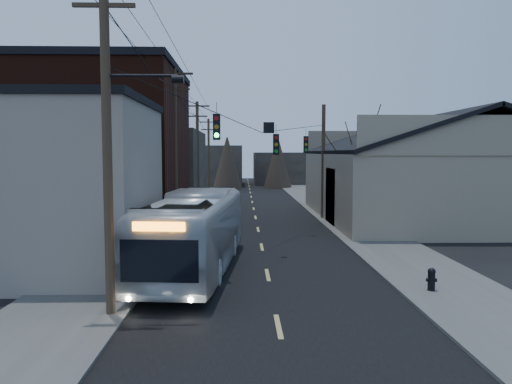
% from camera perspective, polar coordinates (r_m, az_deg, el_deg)
% --- Properties ---
extents(ground, '(160.00, 160.00, 0.00)m').
position_cam_1_polar(ground, '(12.89, 3.26, -18.13)').
color(ground, black).
rests_on(ground, ground).
extents(road_surface, '(9.00, 110.00, 0.02)m').
position_cam_1_polar(road_surface, '(42.15, -0.21, -2.23)').
color(road_surface, black).
rests_on(road_surface, ground).
extents(sidewalk_left, '(4.00, 110.00, 0.12)m').
position_cam_1_polar(sidewalk_left, '(42.49, -9.01, -2.17)').
color(sidewalk_left, '#474744').
rests_on(sidewalk_left, ground).
extents(sidewalk_right, '(4.00, 110.00, 0.12)m').
position_cam_1_polar(sidewalk_right, '(42.80, 8.53, -2.11)').
color(sidewalk_right, '#474744').
rests_on(sidewalk_right, ground).
extents(building_clapboard, '(8.00, 8.00, 7.00)m').
position_cam_1_polar(building_clapboard, '(22.37, -22.49, 0.43)').
color(building_clapboard, gray).
rests_on(building_clapboard, ground).
extents(building_brick, '(10.00, 12.00, 10.00)m').
position_cam_1_polar(building_brick, '(33.09, -17.40, 4.38)').
color(building_brick, black).
rests_on(building_brick, ground).
extents(building_left_far, '(9.00, 14.00, 7.00)m').
position_cam_1_polar(building_left_far, '(48.62, -11.66, 2.70)').
color(building_left_far, '#2D2924').
rests_on(building_left_far, ground).
extents(warehouse, '(16.16, 20.60, 7.73)m').
position_cam_1_polar(warehouse, '(39.50, 19.20, 0.98)').
color(warehouse, gray).
rests_on(warehouse, ground).
extents(building_far_left, '(10.00, 12.00, 6.00)m').
position_cam_1_polar(building_far_left, '(77.04, -5.32, 3.03)').
color(building_far_left, '#2D2924').
rests_on(building_far_left, ground).
extents(building_far_right, '(12.00, 14.00, 5.00)m').
position_cam_1_polar(building_far_right, '(82.28, 3.99, 2.79)').
color(building_far_right, '#2D2924').
rests_on(building_far_right, ground).
extents(bare_tree, '(0.40, 0.40, 7.20)m').
position_cam_1_polar(bare_tree, '(32.76, 11.68, 2.04)').
color(bare_tree, black).
rests_on(bare_tree, ground).
extents(utility_lines, '(11.24, 45.28, 10.50)m').
position_cam_1_polar(utility_lines, '(36.05, -4.94, 4.49)').
color(utility_lines, '#382B1E').
rests_on(utility_lines, ground).
extents(bus, '(3.83, 12.05, 3.30)m').
position_cam_1_polar(bus, '(21.06, -6.99, -4.56)').
color(bus, '#B2B8BF').
rests_on(bus, ground).
extents(parked_car, '(1.49, 4.16, 1.37)m').
position_cam_1_polar(parked_car, '(49.17, -5.43, -0.50)').
color(parked_car, '#9B9CA2').
rests_on(parked_car, ground).
extents(fire_hydrant, '(0.39, 0.28, 0.81)m').
position_cam_1_polar(fire_hydrant, '(18.84, 19.42, -9.28)').
color(fire_hydrant, black).
rests_on(fire_hydrant, sidewalk_right).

